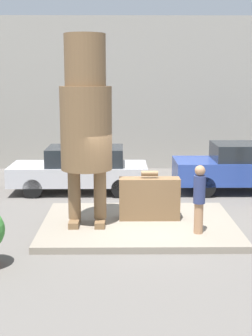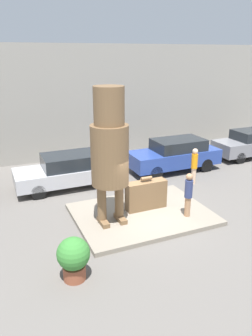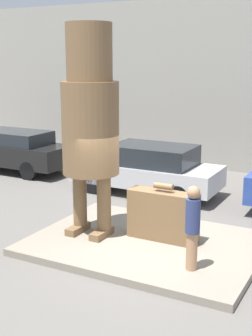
{
  "view_description": "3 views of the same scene",
  "coord_description": "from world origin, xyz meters",
  "px_view_note": "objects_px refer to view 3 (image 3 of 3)",
  "views": [
    {
      "loc": [
        -0.45,
        -11.74,
        3.88
      ],
      "look_at": [
        -0.33,
        0.05,
        1.59
      ],
      "focal_mm": 50.0,
      "sensor_mm": 36.0,
      "label": 1
    },
    {
      "loc": [
        -4.97,
        -10.0,
        5.89
      ],
      "look_at": [
        -0.74,
        -0.18,
        2.11
      ],
      "focal_mm": 35.0,
      "sensor_mm": 36.0,
      "label": 2
    },
    {
      "loc": [
        4.25,
        -8.92,
        4.15
      ],
      "look_at": [
        -0.52,
        0.02,
        1.78
      ],
      "focal_mm": 50.0,
      "sensor_mm": 36.0,
      "label": 3
    }
  ],
  "objects_px": {
    "giant_suitcase": "(163,215)",
    "parked_car_silver": "(148,168)",
    "parked_car_black": "(11,149)",
    "statue_figure": "(90,115)",
    "tourist": "(193,225)"
  },
  "relations": [
    {
      "from": "tourist",
      "to": "statue_figure",
      "type": "bearing_deg",
      "value": 164.64
    },
    {
      "from": "giant_suitcase",
      "to": "tourist",
      "type": "bearing_deg",
      "value": -46.36
    },
    {
      "from": "giant_suitcase",
      "to": "tourist",
      "type": "xyz_separation_m",
      "value": [
        1.12,
        -1.18,
        0.35
      ]
    },
    {
      "from": "tourist",
      "to": "parked_car_silver",
      "type": "bearing_deg",
      "value": 123.76
    },
    {
      "from": "tourist",
      "to": "giant_suitcase",
      "type": "bearing_deg",
      "value": 133.64
    },
    {
      "from": "giant_suitcase",
      "to": "tourist",
      "type": "relative_size",
      "value": 0.95
    },
    {
      "from": "parked_car_black",
      "to": "statue_figure",
      "type": "bearing_deg",
      "value": 145.11
    },
    {
      "from": "giant_suitcase",
      "to": "parked_car_silver",
      "type": "distance_m",
      "value": 4.26
    },
    {
      "from": "giant_suitcase",
      "to": "parked_car_black",
      "type": "relative_size",
      "value": 0.33
    },
    {
      "from": "giant_suitcase",
      "to": "parked_car_silver",
      "type": "height_order",
      "value": "parked_car_silver"
    },
    {
      "from": "statue_figure",
      "to": "parked_car_black",
      "type": "xyz_separation_m",
      "value": [
        -6.37,
        4.44,
        -2.11
      ]
    },
    {
      "from": "statue_figure",
      "to": "parked_car_silver",
      "type": "height_order",
      "value": "statue_figure"
    },
    {
      "from": "tourist",
      "to": "parked_car_black",
      "type": "bearing_deg",
      "value": 150.31
    },
    {
      "from": "parked_car_black",
      "to": "tourist",
      "type": "bearing_deg",
      "value": 150.31
    },
    {
      "from": "statue_figure",
      "to": "parked_car_silver",
      "type": "relative_size",
      "value": 1.02
    }
  ]
}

